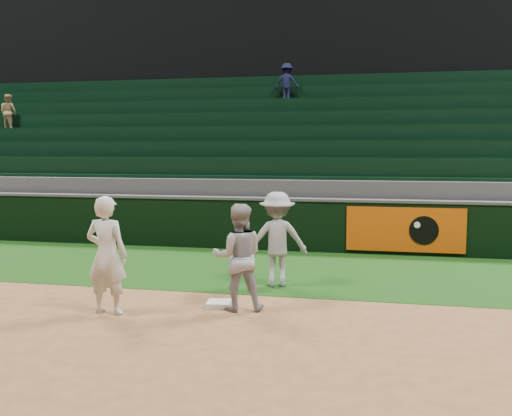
{
  "coord_description": "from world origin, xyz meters",
  "views": [
    {
      "loc": [
        2.35,
        -8.04,
        2.39
      ],
      "look_at": [
        0.15,
        2.3,
        1.3
      ],
      "focal_mm": 40.0,
      "sensor_mm": 36.0,
      "label": 1
    }
  ],
  "objects_px": {
    "first_base": "(219,304)",
    "first_baseman": "(107,255)",
    "baserunner": "(238,257)",
    "base_coach": "(277,239)"
  },
  "relations": [
    {
      "from": "first_base",
      "to": "base_coach",
      "type": "xyz_separation_m",
      "value": [
        0.64,
        1.47,
        0.79
      ]
    },
    {
      "from": "first_base",
      "to": "baserunner",
      "type": "height_order",
      "value": "baserunner"
    },
    {
      "from": "first_base",
      "to": "base_coach",
      "type": "relative_size",
      "value": 0.22
    },
    {
      "from": "baserunner",
      "to": "base_coach",
      "type": "relative_size",
      "value": 0.97
    },
    {
      "from": "baserunner",
      "to": "base_coach",
      "type": "xyz_separation_m",
      "value": [
        0.31,
        1.57,
        0.04
      ]
    },
    {
      "from": "first_base",
      "to": "first_baseman",
      "type": "bearing_deg",
      "value": -155.39
    },
    {
      "from": "baserunner",
      "to": "first_base",
      "type": "bearing_deg",
      "value": -31.42
    },
    {
      "from": "first_baseman",
      "to": "base_coach",
      "type": "distance_m",
      "value": 3.03
    },
    {
      "from": "first_base",
      "to": "first_baseman",
      "type": "xyz_separation_m",
      "value": [
        -1.49,
        -0.68,
        0.83
      ]
    },
    {
      "from": "first_base",
      "to": "base_coach",
      "type": "height_order",
      "value": "base_coach"
    }
  ]
}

